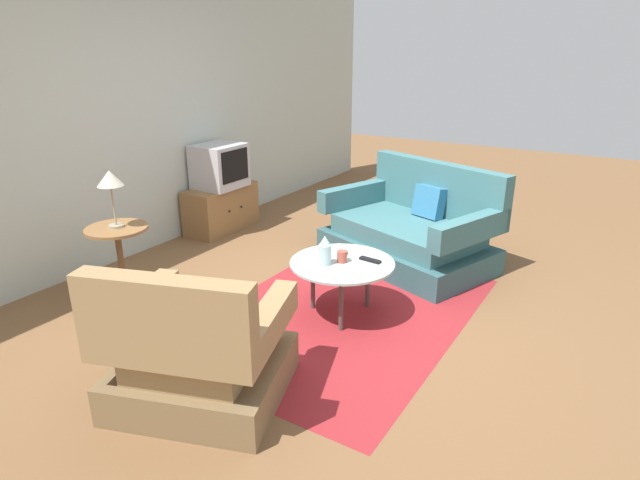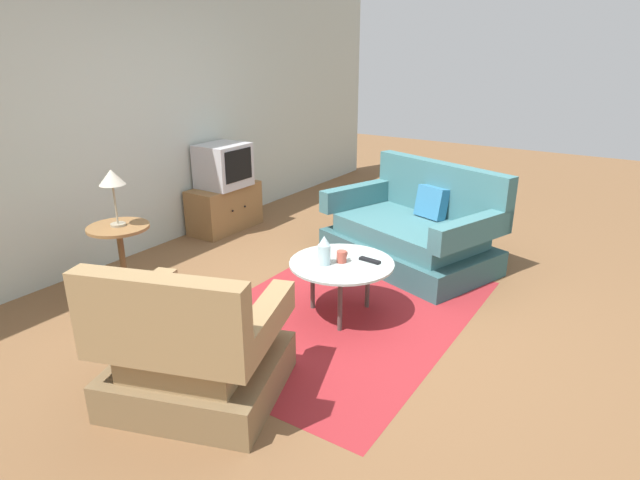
% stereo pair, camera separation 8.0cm
% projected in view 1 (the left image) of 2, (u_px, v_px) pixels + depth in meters
% --- Properties ---
extents(ground_plane, '(16.00, 16.00, 0.00)m').
position_uv_depth(ground_plane, '(342.00, 309.00, 4.28)').
color(ground_plane, brown).
extents(back_wall, '(9.00, 0.12, 2.70)m').
position_uv_depth(back_wall, '(120.00, 118.00, 5.02)').
color(back_wall, '#B2BCB2').
rests_on(back_wall, ground).
extents(area_rug, '(2.54, 1.79, 0.00)m').
position_uv_depth(area_rug, '(341.00, 314.00, 4.19)').
color(area_rug, maroon).
rests_on(area_rug, ground).
extents(armchair, '(1.13, 1.18, 0.93)m').
position_uv_depth(armchair, '(197.00, 355.00, 3.08)').
color(armchair, brown).
rests_on(armchair, ground).
extents(couch, '(1.43, 1.80, 0.94)m').
position_uv_depth(couch, '(411.00, 232.00, 5.14)').
color(couch, '#325C60').
rests_on(couch, ground).
extents(coffee_table, '(0.80, 0.80, 0.45)m').
position_uv_depth(coffee_table, '(342.00, 266.00, 4.05)').
color(coffee_table, '#B2C6C1').
rests_on(coffee_table, ground).
extents(side_table, '(0.49, 0.49, 0.63)m').
position_uv_depth(side_table, '(119.00, 248.00, 4.29)').
color(side_table, olive).
rests_on(side_table, ground).
extents(tv_stand, '(0.86, 0.43, 0.51)m').
position_uv_depth(tv_stand, '(221.00, 208.00, 6.03)').
color(tv_stand, olive).
rests_on(tv_stand, ground).
extents(television, '(0.52, 0.46, 0.48)m').
position_uv_depth(television, '(220.00, 166.00, 5.85)').
color(television, '#B7B7BC').
rests_on(television, tv_stand).
extents(table_lamp, '(0.20, 0.20, 0.46)m').
position_uv_depth(table_lamp, '(110.00, 181.00, 4.10)').
color(table_lamp, '#9E937A').
rests_on(table_lamp, side_table).
extents(vase, '(0.10, 0.10, 0.23)m').
position_uv_depth(vase, '(325.00, 251.00, 3.96)').
color(vase, silver).
rests_on(vase, coffee_table).
extents(mug, '(0.12, 0.08, 0.09)m').
position_uv_depth(mug, '(342.00, 256.00, 4.03)').
color(mug, '#B74C3D').
rests_on(mug, coffee_table).
extents(tv_remote_dark, '(0.06, 0.18, 0.02)m').
position_uv_depth(tv_remote_dark, '(370.00, 260.00, 4.05)').
color(tv_remote_dark, black).
rests_on(tv_remote_dark, coffee_table).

